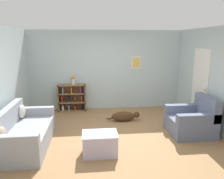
# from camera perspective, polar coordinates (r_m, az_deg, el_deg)

# --- Properties ---
(ground_plane) EXTENTS (14.00, 14.00, 0.00)m
(ground_plane) POSITION_cam_1_polar(r_m,az_deg,el_deg) (5.47, 0.45, -11.72)
(ground_plane) COLOR #997047
(wall_back) EXTENTS (5.60, 0.13, 2.60)m
(wall_back) POSITION_cam_1_polar(r_m,az_deg,el_deg) (7.29, -1.52, 5.07)
(wall_back) COLOR silver
(wall_back) RESTS_ON ground_plane
(wall_right) EXTENTS (0.16, 5.00, 2.60)m
(wall_right) POSITION_cam_1_polar(r_m,az_deg,el_deg) (5.95, 25.67, 2.05)
(wall_right) COLOR silver
(wall_right) RESTS_ON ground_plane
(couch) EXTENTS (0.92, 1.84, 0.86)m
(couch) POSITION_cam_1_polar(r_m,az_deg,el_deg) (5.15, -22.00, -10.59)
(couch) COLOR #9399A3
(couch) RESTS_ON ground_plane
(bookshelf) EXTENTS (0.89, 0.28, 0.88)m
(bookshelf) POSITION_cam_1_polar(r_m,az_deg,el_deg) (7.27, -10.42, -2.17)
(bookshelf) COLOR olive
(bookshelf) RESTS_ON ground_plane
(recliner_chair) EXTENTS (1.00, 0.97, 0.93)m
(recliner_chair) POSITION_cam_1_polar(r_m,az_deg,el_deg) (5.79, 20.27, -7.69)
(recliner_chair) COLOR slate
(recliner_chair) RESTS_ON ground_plane
(coffee_table) EXTENTS (0.71, 0.49, 0.45)m
(coffee_table) POSITION_cam_1_polar(r_m,az_deg,el_deg) (4.53, -3.17, -13.82)
(coffee_table) COLOR #BCB2D1
(coffee_table) RESTS_ON ground_plane
(dog) EXTENTS (0.97, 0.25, 0.28)m
(dog) POSITION_cam_1_polar(r_m,az_deg,el_deg) (6.30, 3.24, -6.99)
(dog) COLOR #472D19
(dog) RESTS_ON ground_plane
(vase) EXTENTS (0.12, 0.12, 0.29)m
(vase) POSITION_cam_1_polar(r_m,az_deg,el_deg) (7.12, -10.16, 2.61)
(vase) COLOR silver
(vase) RESTS_ON bookshelf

